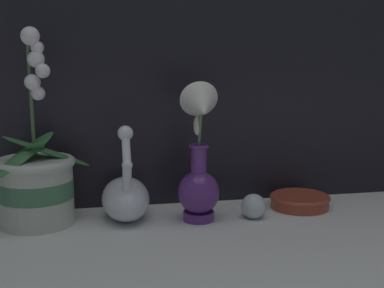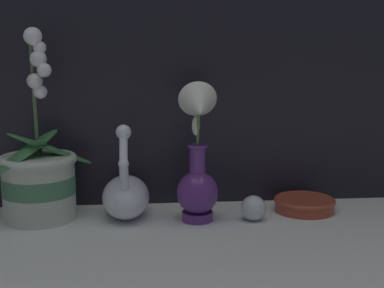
% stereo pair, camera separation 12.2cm
% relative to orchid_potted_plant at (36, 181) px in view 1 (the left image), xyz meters
% --- Properties ---
extents(ground_plane, '(2.80, 2.80, 0.00)m').
position_rel_orchid_potted_plant_xyz_m(ground_plane, '(0.32, -0.12, -0.10)').
color(ground_plane, silver).
extents(orchid_potted_plant, '(0.22, 0.22, 0.43)m').
position_rel_orchid_potted_plant_xyz_m(orchid_potted_plant, '(0.00, 0.00, 0.00)').
color(orchid_potted_plant, beige).
rests_on(orchid_potted_plant, ground_plane).
extents(swan_figurine, '(0.11, 0.19, 0.22)m').
position_rel_orchid_potted_plant_xyz_m(swan_figurine, '(0.20, -0.00, -0.04)').
color(swan_figurine, white).
rests_on(swan_figurine, ground_plane).
extents(blue_vase, '(0.09, 0.13, 0.32)m').
position_rel_orchid_potted_plant_xyz_m(blue_vase, '(0.36, -0.05, 0.03)').
color(blue_vase, '#602D7F').
rests_on(blue_vase, ground_plane).
extents(glass_sphere, '(0.06, 0.06, 0.06)m').
position_rel_orchid_potted_plant_xyz_m(glass_sphere, '(0.49, -0.06, -0.07)').
color(glass_sphere, silver).
rests_on(glass_sphere, ground_plane).
extents(amber_dish, '(0.15, 0.15, 0.03)m').
position_rel_orchid_potted_plant_xyz_m(amber_dish, '(0.62, 0.00, -0.08)').
color(amber_dish, '#A8422D').
rests_on(amber_dish, ground_plane).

